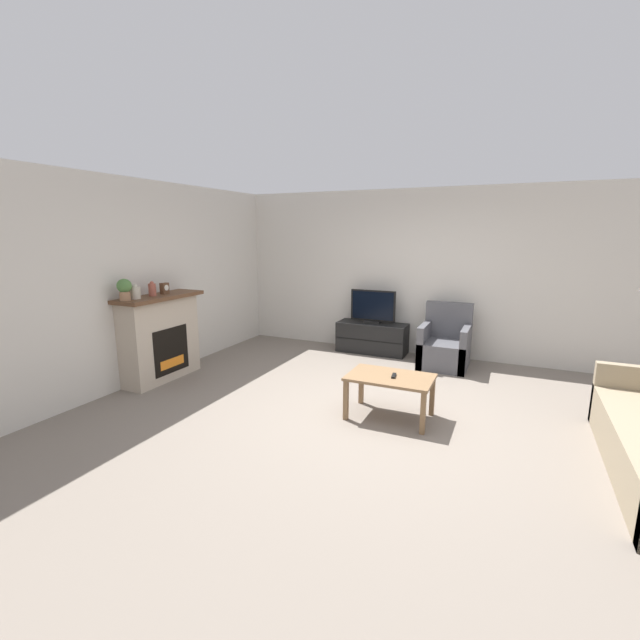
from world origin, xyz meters
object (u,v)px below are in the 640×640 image
at_px(potted_plant, 124,288).
at_px(tv_stand, 372,338).
at_px(mantel_clock, 165,288).
at_px(remote, 394,376).
at_px(mantel_vase_centre_left, 152,289).
at_px(tv, 373,308).
at_px(mantel_vase_left, 135,292).
at_px(fireplace, 160,337).
at_px(coffee_table, 390,382).
at_px(armchair, 445,347).

xyz_separation_m(potted_plant, tv_stand, (2.22, 3.03, -1.08)).
bearing_deg(tv_stand, mantel_clock, -133.04).
height_order(mantel_clock, tv_stand, mantel_clock).
bearing_deg(remote, mantel_vase_centre_left, 174.79).
height_order(potted_plant, remote, potted_plant).
bearing_deg(mantel_vase_centre_left, tv_stand, 49.46).
bearing_deg(tv, remote, -67.20).
relative_size(mantel_vase_left, tv, 0.25).
bearing_deg(tv_stand, tv, -90.00).
relative_size(potted_plant, tv, 0.35).
distance_m(fireplace, remote, 3.26).
relative_size(tv_stand, coffee_table, 1.28).
bearing_deg(mantel_clock, potted_plant, -90.07).
height_order(mantel_vase_left, mantel_clock, mantel_vase_left).
bearing_deg(tv_stand, fireplace, -131.80).
distance_m(fireplace, mantel_vase_left, 0.76).
bearing_deg(coffee_table, tv, 112.04).
xyz_separation_m(mantel_vase_centre_left, potted_plant, (-0.00, -0.44, 0.06)).
distance_m(tv_stand, tv, 0.51).
bearing_deg(mantel_vase_left, tv, 52.32).
distance_m(mantel_vase_centre_left, tv, 3.45).
relative_size(tv, armchair, 0.81).
height_order(mantel_vase_centre_left, armchair, mantel_vase_centre_left).
bearing_deg(tv_stand, mantel_vase_centre_left, -130.54).
bearing_deg(coffee_table, armchair, 83.17).
xyz_separation_m(mantel_clock, potted_plant, (-0.00, -0.66, 0.08)).
height_order(mantel_vase_centre_left, potted_plant, potted_plant).
height_order(mantel_vase_left, remote, mantel_vase_left).
bearing_deg(remote, mantel_vase_left, 179.71).
relative_size(mantel_vase_left, mantel_clock, 1.27).
bearing_deg(coffee_table, potted_plant, -169.20).
distance_m(mantel_vase_left, tv, 3.67).
bearing_deg(mantel_vase_centre_left, armchair, 33.96).
relative_size(tv, remote, 4.98).
distance_m(tv_stand, armchair, 1.27).
height_order(mantel_vase_left, tv_stand, mantel_vase_left).
xyz_separation_m(fireplace, coffee_table, (3.22, 0.08, -0.19)).
xyz_separation_m(fireplace, remote, (3.26, 0.07, -0.11)).
xyz_separation_m(potted_plant, tv, (2.22, 3.03, -0.57)).
distance_m(mantel_clock, coffee_table, 3.31).
bearing_deg(mantel_vase_centre_left, coffee_table, 3.09).
distance_m(tv_stand, coffee_table, 2.62).
height_order(tv, remote, tv).
xyz_separation_m(armchair, coffee_table, (-0.26, -2.16, 0.11)).
relative_size(mantel_vase_left, armchair, 0.20).
distance_m(potted_plant, tv_stand, 3.91).
bearing_deg(mantel_clock, fireplace, -98.05).
distance_m(fireplace, armchair, 4.14).
xyz_separation_m(fireplace, armchair, (3.47, 2.23, -0.30)).
xyz_separation_m(tv_stand, armchair, (1.24, -0.27, 0.05)).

